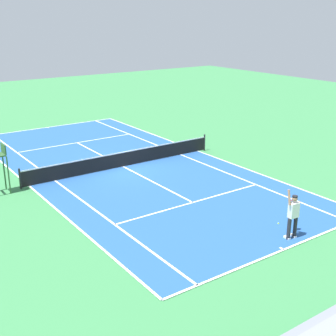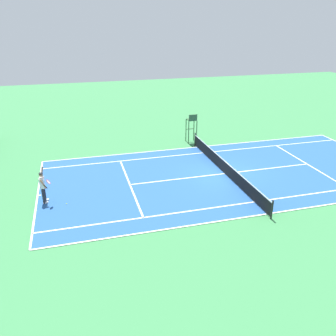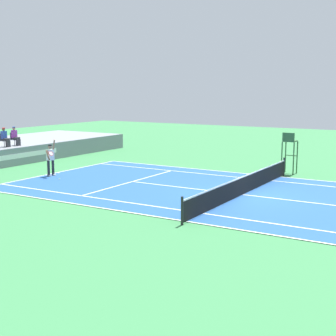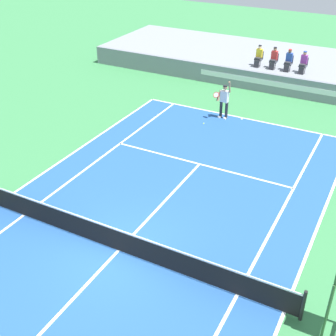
{
  "view_description": "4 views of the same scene",
  "coord_description": "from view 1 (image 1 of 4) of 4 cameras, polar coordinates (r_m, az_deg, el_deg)",
  "views": [
    {
      "loc": [
        12.2,
        21.77,
        8.28
      ],
      "look_at": [
        -0.28,
        4.0,
        1.0
      ],
      "focal_mm": 48.85,
      "sensor_mm": 36.0,
      "label": 1
    },
    {
      "loc": [
        -19.78,
        9.38,
        9.61
      ],
      "look_at": [
        -0.28,
        4.0,
        1.0
      ],
      "focal_mm": 37.65,
      "sensor_mm": 36.0,
      "label": 2
    },
    {
      "loc": [
        -21.1,
        -8.5,
        4.94
      ],
      "look_at": [
        -0.28,
        4.0,
        1.0
      ],
      "focal_mm": 52.27,
      "sensor_mm": 36.0,
      "label": 3
    },
    {
      "loc": [
        6.72,
        -9.18,
        9.85
      ],
      "look_at": [
        -0.28,
        4.0,
        1.0
      ],
      "focal_mm": 48.17,
      "sensor_mm": 36.0,
      "label": 4
    }
  ],
  "objects": [
    {
      "name": "tennis_ball",
      "position": [
        19.72,
        13.61,
        -6.74
      ],
      "size": [
        0.07,
        0.07,
        0.07
      ],
      "primitive_type": "sphere",
      "color": "#D1E533",
      "rests_on": "ground"
    },
    {
      "name": "ground_plane",
      "position": [
        26.29,
        -5.52,
        0.09
      ],
      "size": [
        80.0,
        80.0,
        0.0
      ],
      "primitive_type": "plane",
      "color": "#387F47"
    },
    {
      "name": "court",
      "position": [
        26.29,
        -5.52,
        0.11
      ],
      "size": [
        11.08,
        23.88,
        0.03
      ],
      "color": "#235193",
      "rests_on": "ground"
    },
    {
      "name": "tennis_player",
      "position": [
        18.24,
        15.33,
        -5.71
      ],
      "size": [
        0.79,
        0.62,
        2.08
      ],
      "color": "#232328",
      "rests_on": "ground"
    },
    {
      "name": "net",
      "position": [
        26.13,
        -5.55,
        1.18
      ],
      "size": [
        11.98,
        0.1,
        1.07
      ],
      "color": "black",
      "rests_on": "ground"
    }
  ]
}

